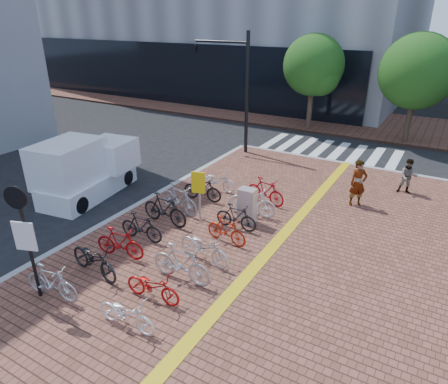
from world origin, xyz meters
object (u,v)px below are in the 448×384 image
Objects in this scene: bike_0 at (51,282)px; bike_4 at (165,209)px; bike_7 at (217,181)px; notice_sign at (24,230)px; pedestrian_a at (358,183)px; utility_box at (247,206)px; bike_8 at (127,313)px; pedestrian_b at (408,176)px; bike_12 at (226,230)px; bike_10 at (181,263)px; bike_3 at (141,227)px; box_truck at (86,169)px; bike_2 at (120,243)px; bike_14 at (252,202)px; bike_15 at (265,191)px; yellow_sign at (199,187)px; bike_11 at (204,247)px; bike_13 at (236,217)px; bike_1 at (94,259)px; bike_6 at (202,189)px; bike_9 at (153,286)px; traffic_light_pole at (223,69)px.

bike_4 is at bearing -7.99° from bike_0.
notice_sign is at bearing 171.26° from bike_7.
pedestrian_a is 1.40× the size of utility_box.
pedestrian_b is at bearing -24.46° from bike_8.
notice_sign is at bearing 155.24° from bike_12.
bike_10 is (2.43, -5.93, 0.11)m from bike_7.
pedestrian_a is (3.07, 7.52, 0.35)m from bike_10.
bike_3 is 4.02m from notice_sign.
bike_4 is 4.63m from box_truck.
bike_10 is 7.72m from box_truck.
bike_2 is 5.61m from box_truck.
bike_14 is 4.30m from pedestrian_a.
bike_4 is at bearing -6.55° from bike_2.
bike_15 is 2.99m from yellow_sign.
bike_4 reaches higher than bike_11.
bike_13 is 7.93m from pedestrian_b.
box_truck is (-4.73, 4.07, 0.51)m from bike_1.
bike_15 reaches higher than bike_0.
notice_sign is (-0.40, -0.17, 1.54)m from bike_0.
pedestrian_a is at bearing -37.42° from bike_0.
box_truck reaches higher than bike_15.
bike_11 reaches higher than bike_8.
bike_10 is 0.59× the size of notice_sign.
bike_9 is (2.26, -5.86, -0.07)m from bike_6.
bike_0 is at bearing 175.20° from bike_3.
bike_14 is at bearing 68.47° from notice_sign.
bike_3 is (-0.12, 1.13, -0.01)m from bike_2.
bike_2 is 9.25m from pedestrian_a.
bike_13 is 0.89× the size of bike_15.
traffic_light_pole is at bearing 54.78° from bike_15.
pedestrian_b is 8.96m from yellow_sign.
pedestrian_a is at bearing -17.39° from bike_11.
bike_8 is (2.33, -2.23, -0.07)m from bike_2.
pedestrian_a is (5.57, 5.06, 0.34)m from bike_4.
traffic_light_pole reaches higher than bike_9.
bike_0 is 0.52× the size of notice_sign.
traffic_light_pole is at bearing 23.28° from bike_10.
bike_14 reaches higher than bike_12.
notice_sign is (-2.93, -3.66, 1.55)m from bike_11.
bike_14 is (-0.09, 4.63, -0.00)m from bike_10.
bike_4 is at bearing 29.87° from bike_9.
pedestrian_b reaches higher than bike_7.
traffic_light_pole is (-5.26, 10.14, 3.81)m from bike_11.
box_truck is at bearing -102.54° from traffic_light_pole.
yellow_sign reaches higher than bike_13.
notice_sign reaches higher than pedestrian_a.
bike_11 reaches higher than bike_12.
bike_6 is at bearing 15.71° from bike_8.
bike_10 is at bearing -124.83° from pedestrian_b.
bike_3 is 2.51m from yellow_sign.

